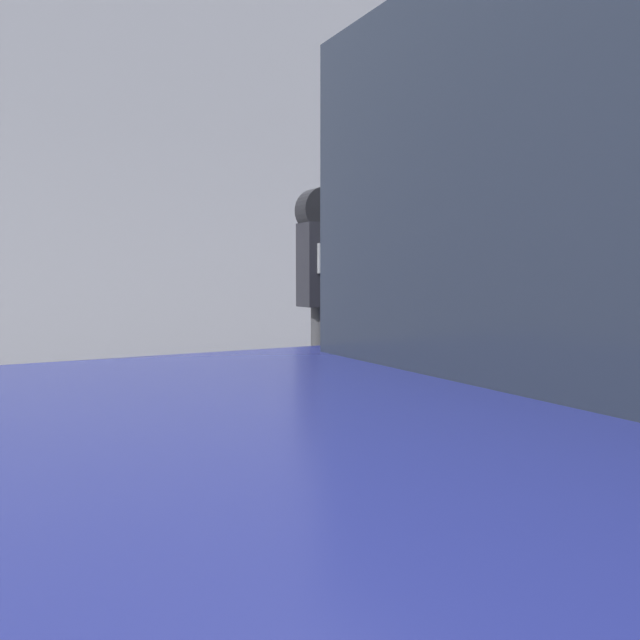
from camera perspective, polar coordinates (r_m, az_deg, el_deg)
sidewalk at (r=3.32m, az=-11.79°, el=-17.49°), size 24.00×2.80×0.12m
building_facade at (r=5.58m, az=-19.68°, el=19.31°), size 24.00×0.30×5.52m
parking_meter at (r=2.40m, az=0.00°, el=-0.43°), size 0.17×0.12×1.49m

